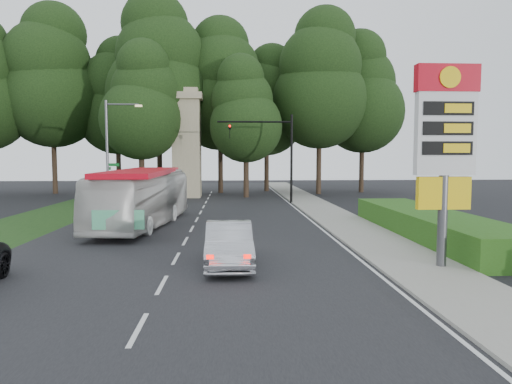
{
  "coord_description": "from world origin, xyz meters",
  "views": [
    {
      "loc": [
        2.05,
        -12.9,
        3.83
      ],
      "look_at": [
        3.21,
        7.87,
        2.2
      ],
      "focal_mm": 32.0,
      "sensor_mm": 36.0,
      "label": 1
    }
  ],
  "objects": [
    {
      "name": "tree_center_left",
      "position": [
        -5.0,
        33.0,
        12.02
      ],
      "size": [
        10.08,
        10.08,
        19.8
      ],
      "color": "#2D2116",
      "rests_on": "ground"
    },
    {
      "name": "tree_far_east",
      "position": [
        16.0,
        35.0,
        10.35
      ],
      "size": [
        8.68,
        8.68,
        17.05
      ],
      "color": "#2D2116",
      "rests_on": "ground"
    },
    {
      "name": "transit_bus",
      "position": [
        -2.77,
        12.21,
        1.55
      ],
      "size": [
        3.84,
        11.34,
        3.1
      ],
      "primitive_type": "imported",
      "rotation": [
        0.0,
        0.0,
        -0.11
      ],
      "color": "silver",
      "rests_on": "ground"
    },
    {
      "name": "tree_west_near",
      "position": [
        -10.0,
        37.0,
        10.02
      ],
      "size": [
        8.4,
        8.4,
        16.5
      ],
      "color": "#2D2116",
      "rests_on": "ground"
    },
    {
      "name": "tree_west_mid",
      "position": [
        -16.0,
        35.0,
        11.69
      ],
      "size": [
        9.8,
        9.8,
        19.25
      ],
      "color": "#2D2116",
      "rests_on": "ground"
    },
    {
      "name": "sidewalk_right",
      "position": [
        8.5,
        12.0,
        0.06
      ],
      "size": [
        3.0,
        80.0,
        0.12
      ],
      "primitive_type": "cube",
      "color": "gray",
      "rests_on": "ground"
    },
    {
      "name": "tree_east_mid",
      "position": [
        11.0,
        33.0,
        11.35
      ],
      "size": [
        9.52,
        9.52,
        18.7
      ],
      "color": "#2D2116",
      "rests_on": "ground"
    },
    {
      "name": "grass_verge_left",
      "position": [
        -9.5,
        18.0,
        0.01
      ],
      "size": [
        5.0,
        50.0,
        0.02
      ],
      "primitive_type": "cube",
      "color": "#193814",
      "rests_on": "ground"
    },
    {
      "name": "tree_east_near",
      "position": [
        6.0,
        37.0,
        9.68
      ],
      "size": [
        8.12,
        8.12,
        15.95
      ],
      "color": "#2D2116",
      "rests_on": "ground"
    },
    {
      "name": "tree_center_right",
      "position": [
        1.0,
        35.0,
        11.02
      ],
      "size": [
        9.24,
        9.24,
        18.15
      ],
      "color": "#2D2116",
      "rests_on": "ground"
    },
    {
      "name": "streetlight_signs",
      "position": [
        -6.99,
        22.01,
        4.44
      ],
      "size": [
        2.75,
        0.98,
        8.0
      ],
      "color": "#59595E",
      "rests_on": "ground"
    },
    {
      "name": "tree_monument_left",
      "position": [
        -6.0,
        29.0,
        8.68
      ],
      "size": [
        7.28,
        7.28,
        14.3
      ],
      "color": "#2D2116",
      "rests_on": "ground"
    },
    {
      "name": "gas_station_pylon",
      "position": [
        9.2,
        1.99,
        4.45
      ],
      "size": [
        2.1,
        0.45,
        6.85
      ],
      "color": "#59595E",
      "rests_on": "ground"
    },
    {
      "name": "sedan_silver",
      "position": [
        1.98,
        2.91,
        0.75
      ],
      "size": [
        1.67,
        4.6,
        1.51
      ],
      "primitive_type": "imported",
      "rotation": [
        0.0,
        0.0,
        0.02
      ],
      "color": "#B9BAC1",
      "rests_on": "ground"
    },
    {
      "name": "traffic_signal_mast",
      "position": [
        5.68,
        24.0,
        4.67
      ],
      "size": [
        6.1,
        0.35,
        7.2
      ],
      "color": "black",
      "rests_on": "ground"
    },
    {
      "name": "ground",
      "position": [
        0.0,
        0.0,
        0.0
      ],
      "size": [
        120.0,
        120.0,
        0.0
      ],
      "primitive_type": "plane",
      "color": "black",
      "rests_on": "ground"
    },
    {
      "name": "road_surface",
      "position": [
        0.0,
        12.0,
        0.01
      ],
      "size": [
        14.0,
        80.0,
        0.02
      ],
      "primitive_type": "cube",
      "color": "black",
      "rests_on": "ground"
    },
    {
      "name": "hedge",
      "position": [
        11.5,
        8.0,
        0.6
      ],
      "size": [
        3.0,
        14.0,
        1.2
      ],
      "primitive_type": "cube",
      "color": "#295115",
      "rests_on": "ground"
    },
    {
      "name": "monument",
      "position": [
        -2.0,
        30.0,
        5.1
      ],
      "size": [
        3.0,
        3.0,
        10.05
      ],
      "color": "tan",
      "rests_on": "ground"
    },
    {
      "name": "tree_monument_right",
      "position": [
        3.5,
        29.5,
        8.01
      ],
      "size": [
        6.72,
        6.72,
        13.2
      ],
      "color": "#2D2116",
      "rests_on": "ground"
    }
  ]
}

